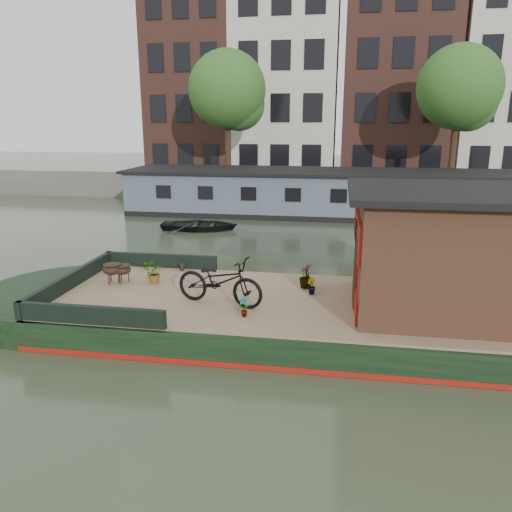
% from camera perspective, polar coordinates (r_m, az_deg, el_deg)
% --- Properties ---
extents(ground, '(120.00, 120.00, 0.00)m').
position_cam_1_polar(ground, '(10.88, 8.71, -8.46)').
color(ground, '#2E3B26').
rests_on(ground, ground).
extents(houseboat_hull, '(14.01, 4.02, 0.60)m').
position_cam_1_polar(houseboat_hull, '(10.86, 1.68, -6.77)').
color(houseboat_hull, black).
rests_on(houseboat_hull, ground).
extents(houseboat_deck, '(11.80, 3.80, 0.05)m').
position_cam_1_polar(houseboat_deck, '(10.64, 8.84, -5.37)').
color(houseboat_deck, '#876D53').
rests_on(houseboat_deck, houseboat_hull).
extents(bow_bulwark, '(3.00, 4.00, 0.35)m').
position_cam_1_polar(bow_bulwark, '(11.74, -16.70, -2.86)').
color(bow_bulwark, black).
rests_on(bow_bulwark, houseboat_deck).
extents(cabin, '(4.00, 3.50, 2.42)m').
position_cam_1_polar(cabin, '(10.50, 21.13, 0.65)').
color(cabin, '#331A13').
rests_on(cabin, houseboat_deck).
extents(bicycle, '(2.02, 1.10, 1.01)m').
position_cam_1_polar(bicycle, '(10.27, -4.17, -2.87)').
color(bicycle, black).
rests_on(bicycle, houseboat_deck).
extents(potted_plant_a, '(0.25, 0.20, 0.42)m').
position_cam_1_polar(potted_plant_a, '(9.69, -1.41, -5.80)').
color(potted_plant_a, brown).
rests_on(potted_plant_a, houseboat_deck).
extents(potted_plant_b, '(0.25, 0.25, 0.36)m').
position_cam_1_polar(potted_plant_b, '(11.02, 6.33, -3.44)').
color(potted_plant_b, brown).
rests_on(potted_plant_b, houseboat_deck).
extents(potted_plant_c, '(0.58, 0.56, 0.49)m').
position_cam_1_polar(potted_plant_c, '(11.92, -11.68, -1.90)').
color(potted_plant_c, '#B55C34').
rests_on(potted_plant_c, houseboat_deck).
extents(potted_plant_d, '(0.41, 0.41, 0.55)m').
position_cam_1_polar(potted_plant_d, '(11.38, 5.74, -2.30)').
color(potted_plant_d, '#A0522B').
rests_on(potted_plant_d, houseboat_deck).
extents(potted_plant_e, '(0.17, 0.18, 0.28)m').
position_cam_1_polar(potted_plant_e, '(9.84, -15.11, -6.44)').
color(potted_plant_e, '#9E322E').
rests_on(potted_plant_e, houseboat_deck).
extents(brazier_front, '(0.45, 0.45, 0.46)m').
position_cam_1_polar(brazier_front, '(12.14, -16.07, -1.94)').
color(brazier_front, black).
rests_on(brazier_front, houseboat_deck).
extents(brazier_rear, '(0.49, 0.49, 0.43)m').
position_cam_1_polar(brazier_rear, '(12.12, -14.96, -1.97)').
color(brazier_rear, black).
rests_on(brazier_rear, houseboat_deck).
extents(bollard_port, '(0.16, 0.16, 0.18)m').
position_cam_1_polar(bollard_port, '(12.81, -8.47, -1.29)').
color(bollard_port, black).
rests_on(bollard_port, houseboat_deck).
extents(bollard_stbd, '(0.15, 0.15, 0.18)m').
position_cam_1_polar(bollard_stbd, '(9.82, -14.56, -6.77)').
color(bollard_stbd, black).
rests_on(bollard_stbd, houseboat_deck).
extents(dinghy, '(3.33, 2.50, 0.65)m').
position_cam_1_polar(dinghy, '(20.77, -6.47, 3.90)').
color(dinghy, black).
rests_on(dinghy, ground).
extents(far_houseboat, '(20.40, 4.40, 2.11)m').
position_cam_1_polar(far_houseboat, '(24.22, 9.45, 6.93)').
color(far_houseboat, '#495262').
rests_on(far_houseboat, ground).
extents(quay, '(60.00, 6.00, 0.90)m').
position_cam_1_polar(quay, '(30.73, 9.50, 7.64)').
color(quay, '#47443F').
rests_on(quay, ground).
extents(townhouse_row, '(27.25, 8.00, 16.50)m').
position_cam_1_polar(townhouse_row, '(37.66, 10.34, 20.29)').
color(townhouse_row, brown).
rests_on(townhouse_row, ground).
extents(tree_left, '(4.40, 4.40, 7.40)m').
position_cam_1_polar(tree_left, '(29.79, -2.99, 18.08)').
color(tree_left, '#332316').
rests_on(tree_left, quay).
extents(tree_right, '(4.40, 4.40, 7.40)m').
position_cam_1_polar(tree_right, '(29.74, 22.43, 17.03)').
color(tree_right, '#332316').
rests_on(tree_right, quay).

